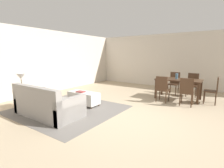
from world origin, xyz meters
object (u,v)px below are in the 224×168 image
Objects in this scene: ottoman_table at (84,98)px; table_lamp at (21,77)px; side_table at (23,94)px; dining_chair_far_right at (192,83)px; book_on_ottoman at (81,92)px; dining_chair_near_left at (162,88)px; couch at (47,105)px; vase_centerpiece at (177,76)px; dining_chair_head_east at (214,89)px; dining_table at (179,82)px; dining_chair_near_right at (187,90)px; dining_chair_far_left at (174,82)px.

table_lamp reaches higher than ottoman_table.
table_lamp is (-1.38, -1.28, 0.72)m from ottoman_table.
table_lamp is at bearing 9.46° from side_table.
dining_chair_far_right is at bearing 50.30° from ottoman_table.
dining_chair_far_right reaches higher than ottoman_table.
dining_chair_near_left is at bearing 40.95° from book_on_ottoman.
table_lamp is at bearing -138.44° from dining_chair_near_left.
couch is at bearing -122.06° from dining_chair_far_right.
vase_centerpiece is at bearing 46.22° from side_table.
side_table is at bearing -133.78° from vase_centerpiece.
dining_chair_head_east is at bearing -46.01° from dining_chair_far_right.
dining_chair_near_left is at bearing -114.37° from dining_table.
dining_chair_near_left is at bearing 40.58° from ottoman_table.
couch reaches higher than side_table.
dining_table is 7.87× the size of vase_centerpiece.
book_on_ottoman is (-2.90, -1.83, -0.07)m from dining_chair_near_right.
vase_centerpiece is (0.27, -0.77, 0.34)m from dining_chair_far_left.
table_lamp is 6.22m from dining_chair_far_right.
dining_table is 0.87m from dining_chair_near_left.
dining_table is 1.70× the size of dining_chair_near_right.
ottoman_table is 0.22m from book_on_ottoman.
vase_centerpiece reaches higher than dining_chair_near_left.
ottoman_table is at bearing 51.81° from book_on_ottoman.
book_on_ottoman is at bearing -147.70° from dining_chair_near_right.
table_lamp reaches higher than book_on_ottoman.
dining_chair_far_left is at bearing 90.05° from dining_chair_near_left.
dining_chair_far_right is 0.94m from vase_centerpiece.
dining_table is 1.14m from dining_chair_head_east.
ottoman_table is at bearing -148.23° from dining_chair_near_right.
dining_chair_head_east reaches higher than dining_table.
book_on_ottoman is at bearing -133.32° from dining_table.
dining_chair_near_left is at bearing -179.96° from dining_chair_near_right.
dining_chair_near_right is (4.22, 3.04, 0.08)m from side_table.
dining_chair_near_right reaches higher than side_table.
dining_chair_far_left is 0.72m from dining_chair_far_right.
side_table is at bearing -138.44° from dining_chair_near_left.
couch reaches higher than book_on_ottoman.
vase_centerpiece is at bearing 71.90° from dining_chair_near_left.
dining_chair_near_right reaches higher than ottoman_table.
table_lamp is 5.78m from dining_chair_far_left.
dining_table is (2.53, 3.82, 0.37)m from couch.
dining_chair_far_left is at bearing 64.82° from couch.
side_table is (-1.38, -1.28, 0.19)m from ottoman_table.
table_lamp reaches higher than dining_chair_near_left.
couch is 3.45× the size of side_table.
ottoman_table is 2.03× the size of table_lamp.
dining_chair_near_right is 1.00× the size of dining_chair_far_right.
dining_chair_head_east is at bearing 35.89° from book_on_ottoman.
dining_chair_head_east is at bearing -0.41° from dining_table.
dining_chair_near_left reaches higher than couch.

